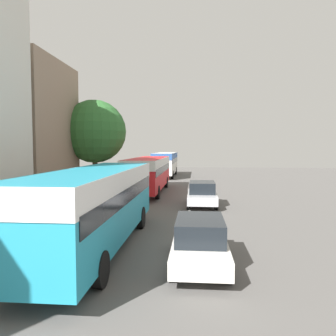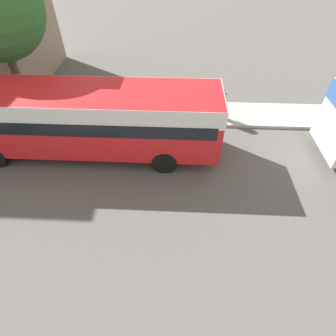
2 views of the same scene
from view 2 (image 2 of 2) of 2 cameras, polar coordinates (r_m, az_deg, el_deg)
The scene contains 2 objects.
bus_following at distance 11.20m, azimuth -18.85°, elevation 11.07°, with size 2.58×11.25×2.89m.
pedestrian_walking_away at distance 13.47m, azimuth 11.53°, elevation 13.65°, with size 0.41×0.41×1.58m.
Camera 2 is at (6.87, 29.38, 7.57)m, focal length 28.00 mm.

